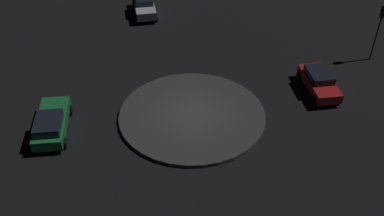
{
  "coord_description": "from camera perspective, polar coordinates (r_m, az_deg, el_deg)",
  "views": [
    {
      "loc": [
        7.22,
        21.2,
        18.03
      ],
      "look_at": [
        0.0,
        0.0,
        0.68
      ],
      "focal_mm": 41.38,
      "sensor_mm": 36.0,
      "label": 1
    }
  ],
  "objects": [
    {
      "name": "ground_plane",
      "position": [
        28.76,
        0.0,
        -1.08
      ],
      "size": [
        115.41,
        115.41,
        0.0
      ],
      "primitive_type": "plane",
      "color": "black"
    },
    {
      "name": "roundabout_island",
      "position": [
        28.68,
        0.0,
        -0.89
      ],
      "size": [
        9.48,
        9.48,
        0.24
      ],
      "primitive_type": "cylinder",
      "color": "#383838",
      "rests_on": "ground_plane"
    },
    {
      "name": "car_green",
      "position": [
        28.36,
        -17.7,
        -1.87
      ],
      "size": [
        2.77,
        4.77,
        1.5
      ],
      "rotation": [
        0.0,
        0.0,
        4.49
      ],
      "color": "#1E7238",
      "rests_on": "ground_plane"
    },
    {
      "name": "car_red",
      "position": [
        31.85,
        16.06,
        3.31
      ],
      "size": [
        2.58,
        4.43,
        1.47
      ],
      "rotation": [
        0.0,
        0.0,
        1.38
      ],
      "color": "red",
      "rests_on": "ground_plane"
    },
    {
      "name": "car_silver",
      "position": [
        41.42,
        -6.17,
        13.0
      ],
      "size": [
        2.5,
        4.68,
        1.57
      ],
      "rotation": [
        0.0,
        0.0,
        1.43
      ],
      "color": "silver",
      "rests_on": "ground_plane"
    },
    {
      "name": "traffic_light_west",
      "position": [
        35.79,
        23.06,
        10.11
      ],
      "size": [
        0.37,
        0.33,
        4.44
      ],
      "rotation": [
        0.0,
        0.0,
        0.15
      ],
      "color": "#2D2D2D",
      "rests_on": "ground_plane"
    }
  ]
}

